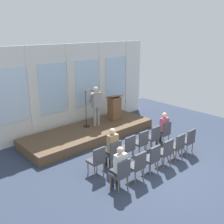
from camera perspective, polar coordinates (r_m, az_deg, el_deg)
The scene contains 21 objects.
ground_plane at distance 8.98m, azimuth 10.55°, elevation -12.17°, with size 13.25×13.25×0.00m, color #2D384C.
rear_partition at distance 11.85m, azimuth -8.68°, elevation 5.19°, with size 8.89×0.14×3.80m.
stage_platform at distance 11.32m, azimuth -4.79°, elevation -4.42°, with size 5.75×2.01×0.37m, color brown.
speaker at distance 11.26m, azimuth -3.46°, elevation 1.86°, with size 0.51×0.69×1.72m.
mic_stand at distance 11.39m, azimuth -5.56°, elevation -1.49°, with size 0.28×0.28×1.55m.
lectern at distance 12.19m, azimuth 0.53°, elevation 0.94°, with size 0.60×0.48×1.16m.
chair_r0_c0 at distance 8.36m, azimuth -3.21°, elevation -10.08°, with size 0.46×0.44×0.94m.
chair_r0_c1 at distance 8.76m, azimuth 0.28°, elevation -8.70°, with size 0.46×0.44×0.94m.
audience_r0_c1 at distance 8.72m, azimuth -0.07°, elevation -7.23°, with size 0.36×0.39×1.36m.
chair_r0_c2 at distance 9.19m, azimuth 3.44°, elevation -7.41°, with size 0.46×0.44×0.94m.
chair_r0_c3 at distance 9.65m, azimuth 6.29°, elevation -6.23°, with size 0.46×0.44×0.94m.
chair_r0_c4 at distance 10.14m, azimuth 8.87°, elevation -5.14°, with size 0.46×0.44×0.94m.
chair_r0_c5 at distance 10.64m, azimuth 11.19°, elevation -4.15°, with size 0.46×0.44×0.94m.
audience_r0_c5 at distance 10.62m, azimuth 10.90°, elevation -3.07°, with size 0.36×0.39×1.31m.
chair_r1_c0 at distance 7.67m, azimuth 1.97°, elevation -12.82°, with size 0.46×0.44×0.94m.
audience_r1_c0 at distance 7.62m, azimuth 1.55°, elevation -11.37°, with size 0.36×0.39×1.30m.
chair_r1_c1 at distance 8.10m, azimuth 5.50°, elevation -11.13°, with size 0.46×0.44×0.94m.
chair_r1_c2 at distance 8.56m, azimuth 8.63°, elevation -9.58°, with size 0.46×0.44×0.94m.
chair_r1_c3 at distance 9.05m, azimuth 11.40°, elevation -8.16°, with size 0.46×0.44×0.94m.
chair_r1_c4 at distance 9.57m, azimuth 13.86°, elevation -6.89°, with size 0.46×0.44×0.94m.
chair_r1_c5 at distance 10.10m, azimuth 16.05°, elevation -5.73°, with size 0.46×0.44×0.94m.
Camera 1 is at (-6.35, -4.58, 4.41)m, focal length 42.56 mm.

